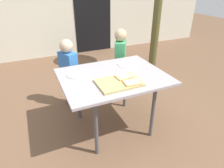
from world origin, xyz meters
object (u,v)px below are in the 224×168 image
at_px(dining_table, 113,80).
at_px(child_left, 69,70).
at_px(plate_white_left, 77,74).
at_px(cutting_board, 119,83).
at_px(plate_white_right, 128,64).
at_px(child_right, 120,59).
at_px(pizza_slice_far_right, 124,77).
at_px(pizza_slice_near_right, 132,82).

height_order(dining_table, child_left, child_left).
bearing_deg(dining_table, plate_white_left, 152.94).
xyz_separation_m(cutting_board, plate_white_left, (-0.32, 0.38, -0.01)).
relative_size(dining_table, cutting_board, 2.58).
relative_size(cutting_board, plate_white_left, 1.85).
relative_size(plate_white_left, child_left, 0.25).
xyz_separation_m(cutting_board, child_left, (-0.32, 0.89, -0.16)).
distance_m(dining_table, cutting_board, 0.21).
distance_m(plate_white_right, child_right, 0.49).
height_order(dining_table, pizza_slice_far_right, pizza_slice_far_right).
distance_m(cutting_board, child_right, 0.97).
xyz_separation_m(pizza_slice_far_right, child_right, (0.35, 0.79, -0.14)).
relative_size(cutting_board, pizza_slice_near_right, 2.43).
relative_size(pizza_slice_near_right, child_right, 0.17).
distance_m(pizza_slice_near_right, plate_white_left, 0.63).
bearing_deg(dining_table, pizza_slice_near_right, -74.05).
xyz_separation_m(child_left, child_right, (0.76, -0.03, 0.04)).
relative_size(cutting_board, plate_white_right, 1.85).
height_order(cutting_board, pizza_slice_far_right, pizza_slice_far_right).
height_order(dining_table, plate_white_right, plate_white_right).
distance_m(pizza_slice_near_right, plate_white_right, 0.53).
bearing_deg(cutting_board, plate_white_right, 52.17).
bearing_deg(pizza_slice_far_right, plate_white_left, 143.37).
relative_size(pizza_slice_near_right, child_left, 0.19).
height_order(pizza_slice_far_right, child_left, child_left).
distance_m(pizza_slice_near_right, child_left, 1.07).
relative_size(pizza_slice_far_right, child_right, 0.17).
relative_size(pizza_slice_far_right, plate_white_left, 0.73).
relative_size(pizza_slice_far_right, plate_white_right, 0.73).
xyz_separation_m(cutting_board, child_right, (0.44, 0.86, -0.12)).
xyz_separation_m(plate_white_left, child_right, (0.76, 0.48, -0.11)).
relative_size(dining_table, plate_white_left, 4.77).
bearing_deg(plate_white_left, dining_table, -27.06).
height_order(child_left, child_right, child_right).
distance_m(cutting_board, plate_white_right, 0.51).
bearing_deg(plate_white_left, child_left, 89.05).
xyz_separation_m(cutting_board, pizza_slice_far_right, (0.09, 0.07, 0.02)).
bearing_deg(plate_white_right, cutting_board, -127.83).
bearing_deg(pizza_slice_far_right, plate_white_right, 56.27).
bearing_deg(child_right, plate_white_left, -147.83).
height_order(pizza_slice_near_right, plate_white_right, pizza_slice_near_right).
distance_m(pizza_slice_far_right, child_left, 0.93).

